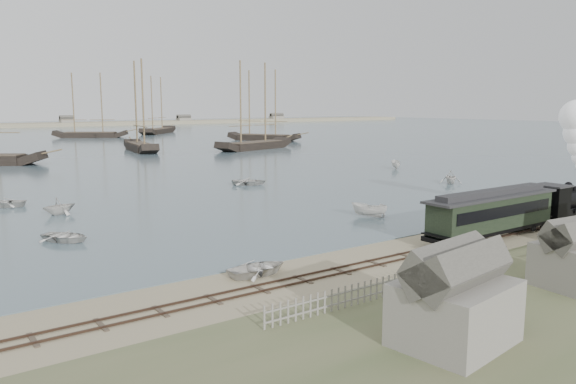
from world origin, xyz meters
TOP-DOWN VIEW (x-y plane):
  - ground at (0.00, 0.00)m, footprint 600.00×600.00m
  - harbor_water at (0.00, 170.00)m, footprint 600.00×336.00m
  - rail_track at (0.00, -2.00)m, footprint 120.00×1.80m
  - picket_fence_west at (-6.50, -7.00)m, footprint 19.00×0.10m
  - shed_left at (-10.00, -13.00)m, footprint 5.00×4.00m
  - shed_mid at (2.00, -12.00)m, footprint 4.00×3.50m
  - locomotive at (20.70, -2.00)m, footprint 8.35×3.12m
  - passenger_coach at (8.45, -2.00)m, footprint 13.66×2.63m
  - beached_dinghy at (-11.57, 0.47)m, footprint 2.94×4.05m
  - rowboat_0 at (-19.13, 15.85)m, footprint 4.73×4.51m
  - rowboat_1 at (-16.87, 27.19)m, footprint 3.39×3.71m
  - rowboat_2 at (6.17, 9.32)m, footprint 3.51×2.91m
  - rowboat_3 at (8.00, 33.53)m, footprint 5.14×5.39m
  - rowboat_4 at (30.22, 19.23)m, footprint 4.35×4.33m
  - rowboat_5 at (36.73, 35.29)m, footprint 3.51×3.25m
  - rowboat_6 at (-20.53, 34.62)m, footprint 4.49×5.08m
  - schooner_3 at (16.02, 92.50)m, footprint 7.36×19.82m
  - schooner_4 at (39.41, 82.16)m, footprint 23.06×11.89m
  - schooner_5 at (58.04, 107.09)m, footprint 15.18×21.17m
  - schooner_8 at (21.78, 149.89)m, footprint 21.64×15.84m
  - schooner_9 at (48.67, 161.20)m, footprint 20.83×21.99m

SIDE VIEW (x-z plane):
  - ground at x=0.00m, z-range 0.00..0.00m
  - picket_fence_west at x=-6.50m, z-range -0.60..0.60m
  - shed_left at x=-10.00m, z-range -2.05..2.05m
  - shed_mid at x=2.00m, z-range -1.80..1.80m
  - harbor_water at x=0.00m, z-range 0.00..0.06m
  - rail_track at x=0.00m, z-range -0.04..0.12m
  - beached_dinghy at x=-11.57m, z-range 0.00..0.83m
  - rowboat_0 at x=-19.13m, z-range 0.06..0.86m
  - rowboat_6 at x=-20.53m, z-range 0.06..0.93m
  - rowboat_3 at x=8.00m, z-range 0.06..0.97m
  - rowboat_2 at x=6.17m, z-range 0.06..1.36m
  - rowboat_5 at x=36.73m, z-range 0.06..1.41m
  - rowboat_1 at x=-16.87m, z-range 0.06..1.72m
  - rowboat_4 at x=30.22m, z-range 0.06..1.80m
  - passenger_coach at x=8.45m, z-range 0.44..3.76m
  - locomotive at x=20.70m, z-range -0.42..9.99m
  - schooner_3 at x=16.02m, z-range 0.06..20.06m
  - schooner_4 at x=39.41m, z-range 0.06..20.06m
  - schooner_5 at x=58.04m, z-range 0.06..20.06m
  - schooner_8 at x=21.78m, z-range 0.06..20.06m
  - schooner_9 at x=48.67m, z-range 0.06..20.06m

